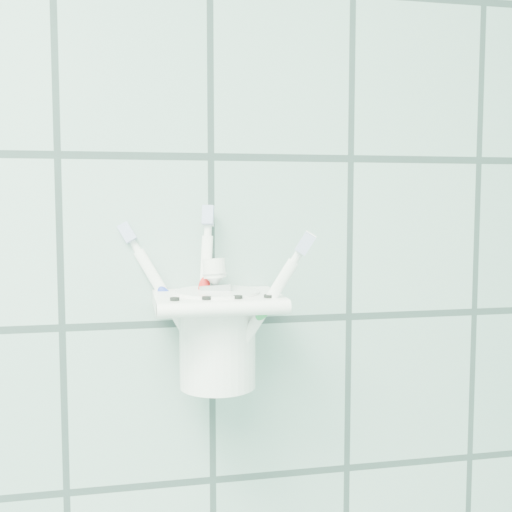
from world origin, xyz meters
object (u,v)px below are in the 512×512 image
(holder_bracket, at_px, (217,302))
(toothbrush_blue, at_px, (200,292))
(toothpaste_tube, at_px, (222,311))
(cup, at_px, (218,335))
(toothbrush_orange, at_px, (218,294))
(toothbrush_pink, at_px, (212,287))

(holder_bracket, bearing_deg, toothbrush_blue, -178.21)
(holder_bracket, bearing_deg, toothpaste_tube, -34.84)
(cup, distance_m, toothbrush_orange, 0.05)
(cup, bearing_deg, holder_bracket, -100.47)
(toothbrush_orange, height_order, toothpaste_tube, toothbrush_orange)
(cup, relative_size, toothpaste_tube, 0.79)
(toothbrush_blue, bearing_deg, toothpaste_tube, 7.66)
(cup, relative_size, toothbrush_blue, 0.56)
(holder_bracket, xyz_separation_m, toothbrush_pink, (-0.00, 0.01, 0.01))
(toothbrush_orange, bearing_deg, cup, 103.43)
(toothbrush_blue, bearing_deg, cup, 29.01)
(cup, height_order, toothbrush_orange, toothbrush_orange)
(toothbrush_blue, height_order, toothpaste_tube, toothbrush_blue)
(toothbrush_pink, relative_size, toothpaste_tube, 1.41)
(toothbrush_pink, xyz_separation_m, toothbrush_blue, (-0.01, -0.01, -0.00))
(cup, distance_m, toothbrush_blue, 0.05)
(cup, bearing_deg, toothbrush_orange, -93.46)
(cup, height_order, toothbrush_blue, toothbrush_blue)
(holder_bracket, distance_m, cup, 0.03)
(toothpaste_tube, bearing_deg, toothbrush_pink, 139.84)
(holder_bracket, distance_m, toothbrush_pink, 0.02)
(cup, bearing_deg, toothbrush_pink, 121.93)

